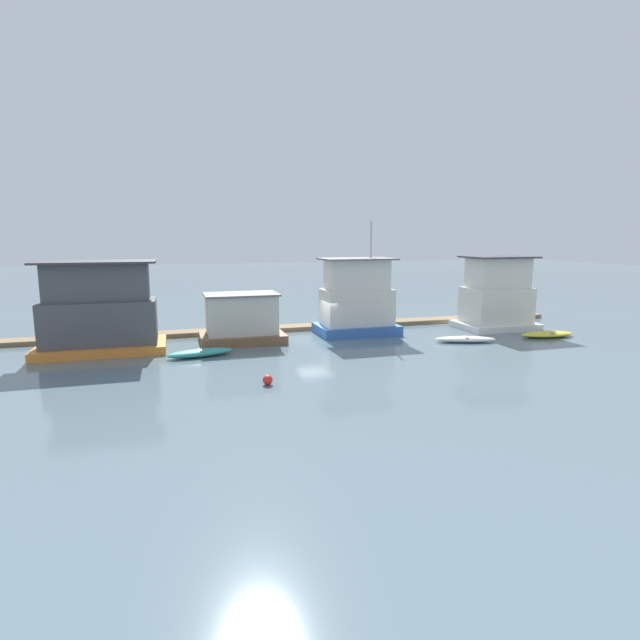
{
  "coord_description": "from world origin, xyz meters",
  "views": [
    {
      "loc": [
        -9.52,
        -33.03,
        6.99
      ],
      "look_at": [
        0.0,
        -1.0,
        1.4
      ],
      "focal_mm": 28.0,
      "sensor_mm": 36.0,
      "label": 1
    }
  ],
  "objects_px": {
    "dinghy_white": "(466,339)",
    "mooring_post_near_left": "(228,322)",
    "houseboat_orange": "(100,313)",
    "houseboat_white": "(497,296)",
    "mooring_post_centre": "(247,322)",
    "houseboat_blue": "(357,301)",
    "houseboat_brown": "(242,320)",
    "buoy_red": "(268,380)",
    "dinghy_teal": "(200,353)",
    "dinghy_yellow": "(547,334)"
  },
  "relations": [
    {
      "from": "houseboat_white",
      "to": "dinghy_teal",
      "type": "relative_size",
      "value": 1.41
    },
    {
      "from": "dinghy_white",
      "to": "buoy_red",
      "type": "distance_m",
      "value": 15.68
    },
    {
      "from": "dinghy_teal",
      "to": "dinghy_white",
      "type": "distance_m",
      "value": 17.33
    },
    {
      "from": "houseboat_orange",
      "to": "dinghy_teal",
      "type": "bearing_deg",
      "value": -27.43
    },
    {
      "from": "dinghy_teal",
      "to": "mooring_post_near_left",
      "type": "relative_size",
      "value": 1.96
    },
    {
      "from": "houseboat_brown",
      "to": "dinghy_white",
      "type": "bearing_deg",
      "value": -17.41
    },
    {
      "from": "houseboat_blue",
      "to": "dinghy_teal",
      "type": "relative_size",
      "value": 2.02
    },
    {
      "from": "houseboat_white",
      "to": "buoy_red",
      "type": "relative_size",
      "value": 11.51
    },
    {
      "from": "houseboat_blue",
      "to": "mooring_post_centre",
      "type": "bearing_deg",
      "value": 166.67
    },
    {
      "from": "dinghy_teal",
      "to": "houseboat_white",
      "type": "bearing_deg",
      "value": 7.69
    },
    {
      "from": "buoy_red",
      "to": "houseboat_orange",
      "type": "bearing_deg",
      "value": 131.03
    },
    {
      "from": "houseboat_blue",
      "to": "buoy_red",
      "type": "relative_size",
      "value": 16.5
    },
    {
      "from": "dinghy_white",
      "to": "mooring_post_near_left",
      "type": "distance_m",
      "value": 16.5
    },
    {
      "from": "mooring_post_near_left",
      "to": "dinghy_white",
      "type": "bearing_deg",
      "value": -24.18
    },
    {
      "from": "houseboat_brown",
      "to": "houseboat_blue",
      "type": "relative_size",
      "value": 0.68
    },
    {
      "from": "houseboat_brown",
      "to": "buoy_red",
      "type": "distance_m",
      "value": 10.44
    },
    {
      "from": "houseboat_orange",
      "to": "dinghy_teal",
      "type": "distance_m",
      "value": 6.77
    },
    {
      "from": "houseboat_brown",
      "to": "dinghy_white",
      "type": "xyz_separation_m",
      "value": [
        14.34,
        -4.5,
        -1.3
      ]
    },
    {
      "from": "houseboat_brown",
      "to": "houseboat_white",
      "type": "height_order",
      "value": "houseboat_white"
    },
    {
      "from": "houseboat_orange",
      "to": "mooring_post_centre",
      "type": "relative_size",
      "value": 4.06
    },
    {
      "from": "dinghy_teal",
      "to": "dinghy_white",
      "type": "bearing_deg",
      "value": -2.94
    },
    {
      "from": "houseboat_white",
      "to": "dinghy_white",
      "type": "distance_m",
      "value": 6.82
    },
    {
      "from": "houseboat_orange",
      "to": "mooring_post_centre",
      "type": "bearing_deg",
      "value": 17.38
    },
    {
      "from": "houseboat_orange",
      "to": "dinghy_white",
      "type": "bearing_deg",
      "value": -9.48
    },
    {
      "from": "houseboat_orange",
      "to": "houseboat_white",
      "type": "xyz_separation_m",
      "value": [
        28.08,
        0.08,
        0.02
      ]
    },
    {
      "from": "mooring_post_centre",
      "to": "houseboat_white",
      "type": "bearing_deg",
      "value": -8.59
    },
    {
      "from": "dinghy_white",
      "to": "buoy_red",
      "type": "xyz_separation_m",
      "value": [
        -14.55,
        -5.86,
        0.04
      ]
    },
    {
      "from": "dinghy_teal",
      "to": "houseboat_blue",
      "type": "bearing_deg",
      "value": 19.57
    },
    {
      "from": "houseboat_brown",
      "to": "dinghy_yellow",
      "type": "bearing_deg",
      "value": -12.35
    },
    {
      "from": "houseboat_white",
      "to": "dinghy_teal",
      "type": "xyz_separation_m",
      "value": [
        -22.41,
        -3.03,
        -2.24
      ]
    },
    {
      "from": "houseboat_white",
      "to": "dinghy_white",
      "type": "height_order",
      "value": "houseboat_white"
    },
    {
      "from": "dinghy_white",
      "to": "mooring_post_near_left",
      "type": "xyz_separation_m",
      "value": [
        -15.04,
        6.75,
        0.82
      ]
    },
    {
      "from": "dinghy_yellow",
      "to": "buoy_red",
      "type": "xyz_separation_m",
      "value": [
        -21.08,
        -5.79,
        0.05
      ]
    },
    {
      "from": "houseboat_white",
      "to": "mooring_post_centre",
      "type": "relative_size",
      "value": 3.08
    },
    {
      "from": "houseboat_blue",
      "to": "dinghy_white",
      "type": "xyz_separation_m",
      "value": [
        5.96,
        -4.92,
        -2.2
      ]
    },
    {
      "from": "houseboat_brown",
      "to": "dinghy_teal",
      "type": "distance_m",
      "value": 4.84
    },
    {
      "from": "dinghy_yellow",
      "to": "houseboat_blue",
      "type": "bearing_deg",
      "value": 158.21
    },
    {
      "from": "houseboat_white",
      "to": "mooring_post_centre",
      "type": "height_order",
      "value": "houseboat_white"
    },
    {
      "from": "houseboat_brown",
      "to": "houseboat_blue",
      "type": "xyz_separation_m",
      "value": [
        8.38,
        0.43,
        0.89
      ]
    },
    {
      "from": "mooring_post_centre",
      "to": "houseboat_blue",
      "type": "bearing_deg",
      "value": -13.33
    },
    {
      "from": "houseboat_blue",
      "to": "mooring_post_near_left",
      "type": "bearing_deg",
      "value": 168.61
    },
    {
      "from": "houseboat_brown",
      "to": "mooring_post_near_left",
      "type": "xyz_separation_m",
      "value": [
        -0.69,
        2.25,
        -0.48
      ]
    },
    {
      "from": "houseboat_blue",
      "to": "houseboat_white",
      "type": "bearing_deg",
      "value": -5.2
    },
    {
      "from": "dinghy_teal",
      "to": "dinghy_yellow",
      "type": "distance_m",
      "value": 23.86
    },
    {
      "from": "buoy_red",
      "to": "houseboat_blue",
      "type": "bearing_deg",
      "value": 51.5
    },
    {
      "from": "dinghy_teal",
      "to": "mooring_post_near_left",
      "type": "xyz_separation_m",
      "value": [
        2.27,
        5.86,
        0.79
      ]
    },
    {
      "from": "houseboat_brown",
      "to": "mooring_post_near_left",
      "type": "bearing_deg",
      "value": 107.1
    },
    {
      "from": "houseboat_white",
      "to": "mooring_post_near_left",
      "type": "height_order",
      "value": "houseboat_white"
    },
    {
      "from": "houseboat_blue",
      "to": "dinghy_white",
      "type": "distance_m",
      "value": 8.04
    },
    {
      "from": "dinghy_white",
      "to": "mooring_post_centre",
      "type": "relative_size",
      "value": 2.28
    }
  ]
}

